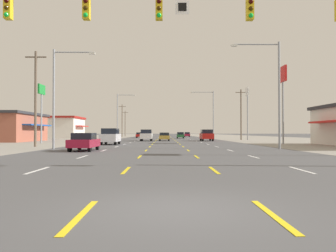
{
  "coord_description": "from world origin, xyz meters",
  "views": [
    {
      "loc": [
        -0.23,
        -6.84,
        1.52
      ],
      "look_at": [
        0.64,
        75.52,
        2.99
      ],
      "focal_mm": 37.17,
      "sensor_mm": 36.0,
      "label": 1
    }
  ],
  "objects_px": {
    "suv_far_right_mid": "(207,135)",
    "streetlight_right_row_1": "(211,111)",
    "hatchback_inner_right_farther": "(180,135)",
    "sedan_far_left_farthest": "(140,135)",
    "pole_sign_left_row_1": "(42,98)",
    "pole_sign_right_row_2": "(247,101)",
    "hatchback_far_right_distant_a": "(187,134)",
    "sedan_center_turn_far": "(164,137)",
    "pole_sign_right_row_1": "(283,84)",
    "streetlight_right_row_0": "(274,86)",
    "suv_inner_left_midfar": "(146,135)",
    "sedan_far_left_nearest": "(84,142)",
    "streetlight_left_row_1": "(119,113)",
    "suv_far_left_near": "(110,136)",
    "streetlight_left_row_0": "(58,91)"
  },
  "relations": [
    {
      "from": "sedan_center_turn_far",
      "to": "streetlight_right_row_0",
      "type": "distance_m",
      "value": 31.94
    },
    {
      "from": "streetlight_right_row_1",
      "to": "streetlight_left_row_1",
      "type": "bearing_deg",
      "value": 180.0
    },
    {
      "from": "suv_inner_left_midfar",
      "to": "pole_sign_left_row_1",
      "type": "distance_m",
      "value": 19.34
    },
    {
      "from": "sedan_far_left_nearest",
      "to": "pole_sign_right_row_1",
      "type": "height_order",
      "value": "pole_sign_right_row_1"
    },
    {
      "from": "pole_sign_right_row_1",
      "to": "streetlight_right_row_0",
      "type": "xyz_separation_m",
      "value": [
        -5.74,
        -14.38,
        -2.28
      ]
    },
    {
      "from": "hatchback_far_right_distant_a",
      "to": "streetlight_left_row_1",
      "type": "bearing_deg",
      "value": -113.14
    },
    {
      "from": "sedan_far_left_nearest",
      "to": "sedan_far_left_farthest",
      "type": "bearing_deg",
      "value": 90.25
    },
    {
      "from": "hatchback_far_right_distant_a",
      "to": "pole_sign_right_row_2",
      "type": "bearing_deg",
      "value": -79.2
    },
    {
      "from": "suv_inner_left_midfar",
      "to": "streetlight_right_row_1",
      "type": "relative_size",
      "value": 0.48
    },
    {
      "from": "suv_far_left_near",
      "to": "pole_sign_right_row_1",
      "type": "bearing_deg",
      "value": 7.3
    },
    {
      "from": "hatchback_far_right_distant_a",
      "to": "pole_sign_right_row_1",
      "type": "bearing_deg",
      "value": -83.03
    },
    {
      "from": "sedan_far_left_farthest",
      "to": "pole_sign_left_row_1",
      "type": "bearing_deg",
      "value": -102.07
    },
    {
      "from": "sedan_far_left_nearest",
      "to": "hatchback_inner_right_farther",
      "type": "distance_m",
      "value": 57.51
    },
    {
      "from": "sedan_far_left_farthest",
      "to": "streetlight_right_row_0",
      "type": "distance_m",
      "value": 66.66
    },
    {
      "from": "suv_inner_left_midfar",
      "to": "sedan_far_left_nearest",
      "type": "bearing_deg",
      "value": -96.07
    },
    {
      "from": "suv_inner_left_midfar",
      "to": "suv_far_left_near",
      "type": "bearing_deg",
      "value": -101.11
    },
    {
      "from": "suv_far_right_mid",
      "to": "streetlight_left_row_1",
      "type": "xyz_separation_m",
      "value": [
        -16.88,
        13.12,
        4.52
      ]
    },
    {
      "from": "suv_far_left_near",
      "to": "pole_sign_left_row_1",
      "type": "xyz_separation_m",
      "value": [
        -10.35,
        5.35,
        5.18
      ]
    },
    {
      "from": "streetlight_right_row_1",
      "to": "sedan_center_turn_far",
      "type": "bearing_deg",
      "value": -128.89
    },
    {
      "from": "suv_far_left_near",
      "to": "streetlight_right_row_0",
      "type": "distance_m",
      "value": 20.68
    },
    {
      "from": "suv_far_left_near",
      "to": "suv_far_right_mid",
      "type": "xyz_separation_m",
      "value": [
        13.95,
        17.51,
        0.0
      ]
    },
    {
      "from": "hatchback_inner_right_farther",
      "to": "streetlight_left_row_0",
      "type": "height_order",
      "value": "streetlight_left_row_0"
    },
    {
      "from": "sedan_center_turn_far",
      "to": "pole_sign_right_row_2",
      "type": "xyz_separation_m",
      "value": [
        16.15,
        5.99,
        6.9
      ]
    },
    {
      "from": "suv_far_left_near",
      "to": "streetlight_left_row_1",
      "type": "xyz_separation_m",
      "value": [
        -2.93,
        30.64,
        4.52
      ]
    },
    {
      "from": "sedan_center_turn_far",
      "to": "sedan_far_left_farthest",
      "type": "height_order",
      "value": "same"
    },
    {
      "from": "hatchback_inner_right_farther",
      "to": "sedan_far_left_nearest",
      "type": "bearing_deg",
      "value": -100.46
    },
    {
      "from": "streetlight_left_row_0",
      "to": "streetlight_right_row_1",
      "type": "relative_size",
      "value": 0.87
    },
    {
      "from": "suv_far_left_near",
      "to": "streetlight_left_row_0",
      "type": "bearing_deg",
      "value": -104.19
    },
    {
      "from": "suv_far_right_mid",
      "to": "streetlight_right_row_1",
      "type": "xyz_separation_m",
      "value": [
        2.51,
        13.12,
        4.99
      ]
    },
    {
      "from": "sedan_far_left_nearest",
      "to": "sedan_center_turn_far",
      "type": "height_order",
      "value": "same"
    },
    {
      "from": "streetlight_right_row_0",
      "to": "suv_far_right_mid",
      "type": "bearing_deg",
      "value": 95.07
    },
    {
      "from": "streetlight_right_row_1",
      "to": "suv_inner_left_midfar",
      "type": "bearing_deg",
      "value": -135.3
    },
    {
      "from": "hatchback_far_right_distant_a",
      "to": "streetlight_left_row_1",
      "type": "relative_size",
      "value": 0.4
    },
    {
      "from": "hatchback_inner_right_farther",
      "to": "hatchback_far_right_distant_a",
      "type": "height_order",
      "value": "same"
    },
    {
      "from": "pole_sign_left_row_1",
      "to": "suv_inner_left_midfar",
      "type": "bearing_deg",
      "value": 41.97
    },
    {
      "from": "sedan_far_left_farthest",
      "to": "streetlight_left_row_1",
      "type": "distance_m",
      "value": 22.85
    },
    {
      "from": "sedan_center_turn_far",
      "to": "streetlight_left_row_0",
      "type": "xyz_separation_m",
      "value": [
        -9.54,
        -29.97,
        4.44
      ]
    },
    {
      "from": "sedan_center_turn_far",
      "to": "streetlight_right_row_0",
      "type": "relative_size",
      "value": 0.46
    },
    {
      "from": "sedan_far_left_nearest",
      "to": "pole_sign_right_row_2",
      "type": "distance_m",
      "value": 45.4
    },
    {
      "from": "suv_inner_left_midfar",
      "to": "sedan_center_turn_far",
      "type": "bearing_deg",
      "value": 11.39
    },
    {
      "from": "pole_sign_right_row_2",
      "to": "streetlight_right_row_1",
      "type": "bearing_deg",
      "value": 135.46
    },
    {
      "from": "hatchback_inner_right_farther",
      "to": "pole_sign_left_row_1",
      "type": "relative_size",
      "value": 0.48
    },
    {
      "from": "sedan_center_turn_far",
      "to": "hatchback_inner_right_farther",
      "type": "height_order",
      "value": "hatchback_inner_right_farther"
    },
    {
      "from": "suv_far_right_mid",
      "to": "streetlight_right_row_1",
      "type": "relative_size",
      "value": 0.48
    },
    {
      "from": "hatchback_inner_right_farther",
      "to": "sedan_far_left_farthest",
      "type": "distance_m",
      "value": 15.05
    },
    {
      "from": "pole_sign_left_row_1",
      "to": "streetlight_right_row_0",
      "type": "distance_m",
      "value": 31.75
    },
    {
      "from": "suv_far_right_mid",
      "to": "pole_sign_right_row_2",
      "type": "bearing_deg",
      "value": 38.1
    },
    {
      "from": "streetlight_right_row_0",
      "to": "streetlight_left_row_1",
      "type": "xyz_separation_m",
      "value": [
        -19.46,
        42.16,
        -0.11
      ]
    },
    {
      "from": "suv_far_right_mid",
      "to": "streetlight_right_row_0",
      "type": "distance_m",
      "value": 29.52
    },
    {
      "from": "sedan_far_left_nearest",
      "to": "pole_sign_left_row_1",
      "type": "xyz_separation_m",
      "value": [
        -10.44,
        19.65,
        5.45
      ]
    }
  ]
}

